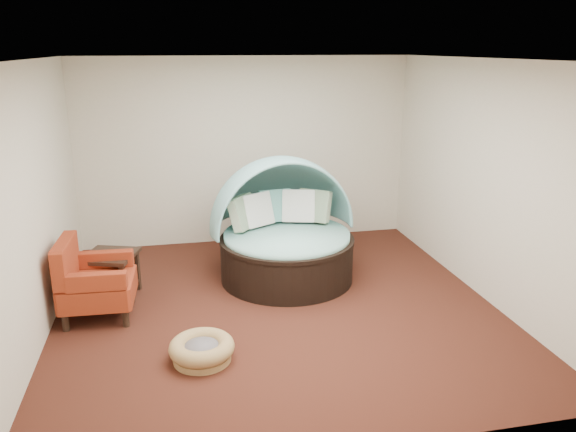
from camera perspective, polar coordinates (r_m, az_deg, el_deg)
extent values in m
plane|color=#461E14|center=(6.64, -1.05, -9.29)|extent=(5.00, 5.00, 0.00)
plane|color=beige|center=(8.57, -4.26, 6.55)|extent=(5.00, 0.00, 5.00)
plane|color=beige|center=(3.85, 5.89, -6.59)|extent=(5.00, 0.00, 5.00)
plane|color=beige|center=(6.21, -24.41, 1.10)|extent=(0.00, 5.00, 5.00)
plane|color=beige|center=(7.04, 19.32, 3.39)|extent=(0.00, 5.00, 5.00)
plane|color=white|center=(5.96, -1.20, 15.64)|extent=(5.00, 5.00, 0.00)
cylinder|color=black|center=(7.33, -0.12, -4.47)|extent=(1.92, 1.92, 0.52)
cylinder|color=black|center=(7.23, -0.12, -2.39)|extent=(1.94, 1.94, 0.05)
cylinder|color=#9BD8D1|center=(7.22, -0.12, -2.11)|extent=(1.81, 1.81, 0.11)
cube|color=#325F45|center=(7.27, -4.61, 0.35)|extent=(0.47, 0.50, 0.46)
cube|color=silver|center=(7.38, -3.19, 0.62)|extent=(0.50, 0.43, 0.46)
cube|color=#5FA6A0|center=(7.56, -1.30, 1.05)|extent=(0.47, 0.30, 0.46)
cube|color=silver|center=(7.55, 1.08, 1.03)|extent=(0.49, 0.35, 0.46)
cube|color=#325F45|center=(7.57, 2.67, 1.05)|extent=(0.50, 0.46, 0.46)
cylinder|color=olive|center=(5.68, -8.70, -13.98)|extent=(0.63, 0.63, 0.06)
torus|color=olive|center=(5.63, -8.75, -13.04)|extent=(0.72, 0.72, 0.16)
cylinder|color=slate|center=(5.64, -8.74, -13.23)|extent=(0.43, 0.43, 0.10)
cylinder|color=black|center=(6.55, -21.66, -10.04)|extent=(0.08, 0.08, 0.19)
cylinder|color=black|center=(7.10, -20.64, -7.79)|extent=(0.08, 0.08, 0.19)
cylinder|color=black|center=(6.44, -16.15, -9.96)|extent=(0.08, 0.08, 0.19)
cylinder|color=black|center=(7.00, -15.58, -7.67)|extent=(0.08, 0.08, 0.19)
cube|color=maroon|center=(6.67, -18.70, -7.05)|extent=(0.82, 0.82, 0.27)
cube|color=maroon|center=(6.60, -21.67, -4.21)|extent=(0.18, 0.79, 0.46)
cube|color=maroon|center=(6.27, -18.89, -6.34)|extent=(0.63, 0.15, 0.19)
cube|color=maroon|center=(6.88, -18.02, -4.18)|extent=(0.63, 0.15, 0.19)
cube|color=black|center=(7.05, -17.63, -3.86)|extent=(0.72, 0.72, 0.05)
cube|color=black|center=(7.19, -17.36, -6.77)|extent=(0.64, 0.64, 0.03)
cube|color=black|center=(7.05, -19.89, -6.49)|extent=(0.07, 0.07, 0.50)
cube|color=black|center=(7.43, -18.37, -5.13)|extent=(0.07, 0.07, 0.50)
cube|color=black|center=(6.87, -16.42, -6.79)|extent=(0.07, 0.07, 0.50)
cube|color=black|center=(7.26, -15.06, -5.37)|extent=(0.07, 0.07, 0.50)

